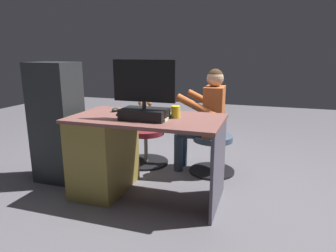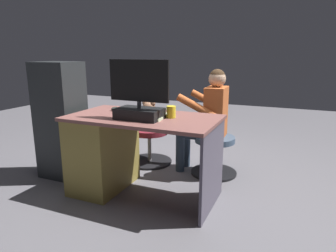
{
  "view_description": "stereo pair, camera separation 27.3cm",
  "coord_description": "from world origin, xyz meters",
  "px_view_note": "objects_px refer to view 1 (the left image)",
  "views": [
    {
      "loc": [
        -0.99,
        2.79,
        1.31
      ],
      "look_at": [
        -0.06,
        -0.07,
        0.58
      ],
      "focal_mm": 32.27,
      "sensor_mm": 36.0,
      "label": 1
    },
    {
      "loc": [
        -1.24,
        2.7,
        1.31
      ],
      "look_at": [
        -0.06,
        -0.07,
        0.58
      ],
      "focal_mm": 32.27,
      "sensor_mm": 36.0,
      "label": 2
    }
  ],
  "objects_px": {
    "keyboard": "(142,112)",
    "computer_mouse": "(115,110)",
    "monitor": "(144,102)",
    "cup": "(176,112)",
    "person": "(206,114)",
    "visitor_chair": "(213,150)",
    "desk": "(114,150)",
    "tv_remote": "(123,114)",
    "teddy_bear": "(146,116)",
    "office_chair_teddy": "(146,144)"
  },
  "relations": [
    {
      "from": "monitor",
      "to": "cup",
      "type": "bearing_deg",
      "value": -147.81
    },
    {
      "from": "keyboard",
      "to": "tv_remote",
      "type": "xyz_separation_m",
      "value": [
        0.15,
        0.11,
        -0.0
      ]
    },
    {
      "from": "computer_mouse",
      "to": "teddy_bear",
      "type": "xyz_separation_m",
      "value": [
        -0.04,
        -0.66,
        -0.2
      ]
    },
    {
      "from": "visitor_chair",
      "to": "cup",
      "type": "bearing_deg",
      "value": 73.0
    },
    {
      "from": "monitor",
      "to": "teddy_bear",
      "type": "relative_size",
      "value": 1.59
    },
    {
      "from": "monitor",
      "to": "person",
      "type": "xyz_separation_m",
      "value": [
        -0.37,
        -0.86,
        -0.25
      ]
    },
    {
      "from": "keyboard",
      "to": "office_chair_teddy",
      "type": "relative_size",
      "value": 0.78
    },
    {
      "from": "keyboard",
      "to": "teddy_bear",
      "type": "distance_m",
      "value": 0.73
    },
    {
      "from": "teddy_bear",
      "to": "visitor_chair",
      "type": "relative_size",
      "value": 0.68
    },
    {
      "from": "computer_mouse",
      "to": "tv_remote",
      "type": "relative_size",
      "value": 0.64
    },
    {
      "from": "cup",
      "to": "keyboard",
      "type": "bearing_deg",
      "value": -14.19
    },
    {
      "from": "desk",
      "to": "cup",
      "type": "bearing_deg",
      "value": -175.93
    },
    {
      "from": "cup",
      "to": "visitor_chair",
      "type": "distance_m",
      "value": 0.93
    },
    {
      "from": "desk",
      "to": "keyboard",
      "type": "xyz_separation_m",
      "value": [
        -0.25,
        -0.13,
        0.36
      ]
    },
    {
      "from": "tv_remote",
      "to": "visitor_chair",
      "type": "xyz_separation_m",
      "value": [
        -0.71,
        -0.73,
        -0.51
      ]
    },
    {
      "from": "desk",
      "to": "tv_remote",
      "type": "xyz_separation_m",
      "value": [
        -0.1,
        -0.02,
        0.36
      ]
    },
    {
      "from": "computer_mouse",
      "to": "office_chair_teddy",
      "type": "bearing_deg",
      "value": -93.7
    },
    {
      "from": "monitor",
      "to": "keyboard",
      "type": "xyz_separation_m",
      "value": [
        0.12,
        -0.23,
        -0.14
      ]
    },
    {
      "from": "tv_remote",
      "to": "person",
      "type": "relative_size",
      "value": 0.13
    },
    {
      "from": "monitor",
      "to": "computer_mouse",
      "type": "xyz_separation_m",
      "value": [
        0.4,
        -0.24,
        -0.13
      ]
    },
    {
      "from": "desk",
      "to": "teddy_bear",
      "type": "distance_m",
      "value": 0.82
    },
    {
      "from": "desk",
      "to": "visitor_chair",
      "type": "distance_m",
      "value": 1.12
    },
    {
      "from": "tv_remote",
      "to": "office_chair_teddy",
      "type": "height_order",
      "value": "tv_remote"
    },
    {
      "from": "monitor",
      "to": "teddy_bear",
      "type": "distance_m",
      "value": 1.02
    },
    {
      "from": "computer_mouse",
      "to": "visitor_chair",
      "type": "bearing_deg",
      "value": -143.86
    },
    {
      "from": "tv_remote",
      "to": "office_chair_teddy",
      "type": "bearing_deg",
      "value": -73.04
    },
    {
      "from": "computer_mouse",
      "to": "cup",
      "type": "height_order",
      "value": "cup"
    },
    {
      "from": "keyboard",
      "to": "office_chair_teddy",
      "type": "bearing_deg",
      "value": -69.69
    },
    {
      "from": "computer_mouse",
      "to": "keyboard",
      "type": "bearing_deg",
      "value": 179.66
    },
    {
      "from": "keyboard",
      "to": "cup",
      "type": "relative_size",
      "value": 4.06
    },
    {
      "from": "tv_remote",
      "to": "keyboard",
      "type": "bearing_deg",
      "value": -133.07
    },
    {
      "from": "teddy_bear",
      "to": "person",
      "type": "bearing_deg",
      "value": 176.89
    },
    {
      "from": "computer_mouse",
      "to": "visitor_chair",
      "type": "xyz_separation_m",
      "value": [
        -0.85,
        -0.62,
        -0.52
      ]
    },
    {
      "from": "monitor",
      "to": "keyboard",
      "type": "height_order",
      "value": "monitor"
    },
    {
      "from": "desk",
      "to": "computer_mouse",
      "type": "relative_size",
      "value": 13.98
    },
    {
      "from": "desk",
      "to": "person",
      "type": "xyz_separation_m",
      "value": [
        -0.73,
        -0.76,
        0.25
      ]
    },
    {
      "from": "cup",
      "to": "teddy_bear",
      "type": "bearing_deg",
      "value": -51.89
    },
    {
      "from": "keyboard",
      "to": "person",
      "type": "bearing_deg",
      "value": -127.73
    },
    {
      "from": "keyboard",
      "to": "teddy_bear",
      "type": "relative_size",
      "value": 1.23
    },
    {
      "from": "monitor",
      "to": "tv_remote",
      "type": "relative_size",
      "value": 3.62
    },
    {
      "from": "keyboard",
      "to": "cup",
      "type": "xyz_separation_m",
      "value": [
        -0.35,
        0.09,
        0.04
      ]
    },
    {
      "from": "tv_remote",
      "to": "visitor_chair",
      "type": "distance_m",
      "value": 1.14
    },
    {
      "from": "tv_remote",
      "to": "visitor_chair",
      "type": "bearing_deg",
      "value": -124.38
    },
    {
      "from": "office_chair_teddy",
      "to": "person",
      "type": "distance_m",
      "value": 0.84
    },
    {
      "from": "office_chair_teddy",
      "to": "teddy_bear",
      "type": "relative_size",
      "value": 1.57
    },
    {
      "from": "keyboard",
      "to": "visitor_chair",
      "type": "distance_m",
      "value": 0.99
    },
    {
      "from": "teddy_bear",
      "to": "monitor",
      "type": "bearing_deg",
      "value": 111.79
    },
    {
      "from": "keyboard",
      "to": "computer_mouse",
      "type": "relative_size",
      "value": 4.38
    },
    {
      "from": "monitor",
      "to": "computer_mouse",
      "type": "relative_size",
      "value": 5.66
    },
    {
      "from": "tv_remote",
      "to": "person",
      "type": "distance_m",
      "value": 0.98
    }
  ]
}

